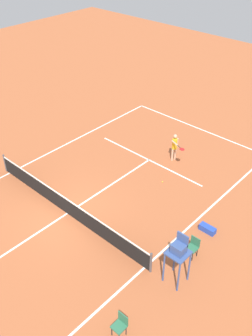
{
  "coord_description": "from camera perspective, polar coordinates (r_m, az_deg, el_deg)",
  "views": [
    {
      "loc": [
        -11.24,
        8.11,
        12.41
      ],
      "look_at": [
        -0.31,
        -3.86,
        0.8
      ],
      "focal_mm": 40.49,
      "sensor_mm": 36.0,
      "label": 1
    }
  ],
  "objects": [
    {
      "name": "equipment_bag",
      "position": [
        17.8,
        12.16,
        -8.95
      ],
      "size": [
        0.76,
        0.32,
        0.3
      ],
      "primitive_type": "cube",
      "color": "#2647B7",
      "rests_on": "ground"
    },
    {
      "name": "tennis_net",
      "position": [
        18.28,
        -8.95,
        -5.6
      ],
      "size": [
        10.45,
        0.1,
        1.07
      ],
      "color": "#4C4C51",
      "rests_on": "ground"
    },
    {
      "name": "player_serving",
      "position": [
        21.58,
        7.38,
        3.38
      ],
      "size": [
        1.18,
        0.92,
        1.69
      ],
      "rotation": [
        0.0,
        0.0,
        1.22
      ],
      "color": "#D8A884",
      "rests_on": "ground"
    },
    {
      "name": "courtside_chair_mid",
      "position": [
        16.39,
        10.06,
        -11.55
      ],
      "size": [
        0.44,
        0.46,
        0.95
      ],
      "color": "#262626",
      "rests_on": "ground"
    },
    {
      "name": "umpire_chair",
      "position": [
        14.64,
        7.91,
        -12.43
      ],
      "size": [
        0.8,
        0.8,
        2.41
      ],
      "color": "#38518C",
      "rests_on": "ground"
    },
    {
      "name": "courtside_chair_near",
      "position": [
        13.99,
        -0.86,
        -22.48
      ],
      "size": [
        0.44,
        0.46,
        0.95
      ],
      "color": "#262626",
      "rests_on": "ground"
    },
    {
      "name": "court_lines",
      "position": [
        18.6,
        -8.81,
        -6.75
      ],
      "size": [
        9.85,
        22.56,
        0.01
      ],
      "color": "white",
      "rests_on": "ground"
    },
    {
      "name": "ground_plane",
      "position": [
        18.61,
        -8.81,
        -6.75
      ],
      "size": [
        60.0,
        60.0,
        0.0
      ],
      "primitive_type": "plane",
      "color": "#AD5933"
    },
    {
      "name": "tennis_ball",
      "position": [
        20.33,
        5.5,
        -2.09
      ],
      "size": [
        0.07,
        0.07,
        0.07
      ],
      "primitive_type": "sphere",
      "color": "#CCE033",
      "rests_on": "ground"
    }
  ]
}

